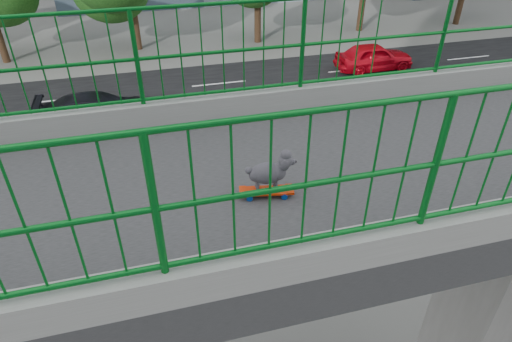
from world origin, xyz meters
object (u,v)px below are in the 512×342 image
object	(u,v)px
car_1	(413,145)
car_2	(249,128)
skateboard	(266,191)
car_4	(374,57)
car_3	(99,111)
poodle	(269,171)

from	to	relation	value
car_1	car_2	distance (m)	6.64
skateboard	car_4	xyz separation A→B (m)	(-19.17, 12.17, -6.28)
car_2	car_3	world-z (taller)	car_3
car_1	skateboard	bearing A→B (deg)	-42.73
car_1	car_4	bearing A→B (deg)	160.87
poodle	car_2	bearing A→B (deg)	177.46
poodle	car_1	size ratio (longest dim) A/B	0.10
skateboard	car_2	size ratio (longest dim) A/B	0.11
car_3	car_4	bearing A→B (deg)	-78.23
car_1	car_3	size ratio (longest dim) A/B	0.89
poodle	car_3	xyz separation A→B (m)	(-15.97, -3.21, -6.52)
skateboard	car_4	bearing A→B (deg)	158.26
car_2	car_3	distance (m)	6.99
skateboard	car_3	xyz separation A→B (m)	(-15.97, -3.19, -6.29)
car_1	car_2	xyz separation A→B (m)	(-3.20, -5.82, -0.08)
skateboard	car_4	distance (m)	23.56
poodle	car_1	bearing A→B (deg)	148.03
car_1	car_2	size ratio (longest dim) A/B	0.94
car_1	car_3	bearing A→B (deg)	-118.01
skateboard	car_2	bearing A→B (deg)	177.35
poodle	car_2	xyz separation A→B (m)	(-12.77, 3.00, -6.60)
skateboard	car_1	distance (m)	14.47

